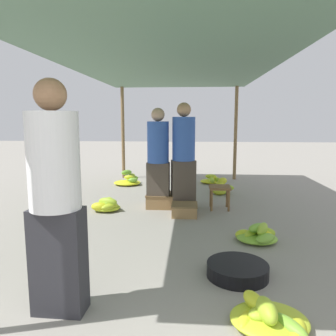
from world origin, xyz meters
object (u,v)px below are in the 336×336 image
at_px(banana_pile_right_3, 212,180).
at_px(vendor_foreground, 55,196).
at_px(basin_black, 237,270).
at_px(banana_pile_right_0, 258,235).
at_px(stool, 220,191).
at_px(banana_pile_right_1, 270,318).
at_px(banana_pile_left_1, 129,180).
at_px(shopper_walking_mid, 184,155).
at_px(crate_mid, 185,210).
at_px(crate_near, 160,200).
at_px(shopper_walking_far, 158,157).
at_px(banana_pile_right_2, 221,188).
at_px(banana_pile_left_0, 106,205).

bearing_deg(banana_pile_right_3, vendor_foreground, -105.68).
bearing_deg(basin_black, banana_pile_right_0, 68.12).
distance_m(stool, banana_pile_right_1, 3.11).
bearing_deg(banana_pile_left_1, banana_pile_right_1, -68.43).
bearing_deg(shopper_walking_mid, basin_black, -76.30).
bearing_deg(crate_mid, crate_near, 130.59).
bearing_deg(banana_pile_left_1, crate_mid, -60.43).
bearing_deg(shopper_walking_far, crate_near, 75.24).
relative_size(banana_pile_right_2, crate_near, 1.09).
bearing_deg(banana_pile_right_2, shopper_walking_mid, -123.17).
relative_size(vendor_foreground, banana_pile_right_0, 3.37).
bearing_deg(banana_pile_right_2, shopper_walking_far, -135.27).
bearing_deg(banana_pile_right_0, banana_pile_right_3, 95.45).
bearing_deg(banana_pile_right_3, crate_near, -115.28).
bearing_deg(shopper_walking_mid, banana_pile_left_1, 124.04).
bearing_deg(basin_black, banana_pile_right_3, 89.72).
bearing_deg(vendor_foreground, banana_pile_right_1, -3.49).
relative_size(vendor_foreground, stool, 4.58).
height_order(banana_pile_left_1, banana_pile_right_3, banana_pile_left_1).
distance_m(banana_pile_right_0, banana_pile_right_1, 1.68).
distance_m(basin_black, banana_pile_right_1, 0.77).
bearing_deg(crate_mid, basin_black, -74.35).
relative_size(vendor_foreground, banana_pile_left_1, 2.92).
relative_size(banana_pile_right_1, crate_mid, 1.41).
height_order(vendor_foreground, stool, vendor_foreground).
height_order(crate_mid, shopper_walking_far, shopper_walking_far).
distance_m(basin_black, crate_near, 2.60).
distance_m(banana_pile_right_2, shopper_walking_mid, 1.52).
distance_m(stool, crate_near, 1.00).
relative_size(basin_black, crate_near, 1.25).
xyz_separation_m(basin_black, shopper_walking_far, (-0.98, 2.32, 0.79)).
xyz_separation_m(banana_pile_left_1, crate_near, (0.89, -1.83, 0.01)).
height_order(stool, banana_pile_left_1, stool).
bearing_deg(shopper_walking_mid, crate_mid, -85.66).
xyz_separation_m(stool, banana_pile_right_2, (0.12, 1.09, -0.19)).
distance_m(banana_pile_left_0, banana_pile_left_1, 2.15).
bearing_deg(banana_pile_left_0, stool, 7.98).
xyz_separation_m(stool, banana_pile_left_0, (-1.82, -0.26, -0.22)).
height_order(basin_black, banana_pile_right_1, banana_pile_right_1).
xyz_separation_m(vendor_foreground, banana_pile_right_3, (1.45, 5.15, -0.82)).
bearing_deg(vendor_foreground, banana_pile_left_0, 97.76).
bearing_deg(crate_near, banana_pile_left_1, 116.10).
xyz_separation_m(banana_pile_left_0, shopper_walking_mid, (1.23, 0.25, 0.80)).
distance_m(banana_pile_right_1, shopper_walking_mid, 3.28).
height_order(basin_black, crate_mid, crate_mid).
distance_m(banana_pile_right_0, banana_pile_right_2, 2.54).
xyz_separation_m(banana_pile_left_1, banana_pile_right_3, (1.88, 0.25, -0.02)).
xyz_separation_m(banana_pile_left_1, banana_pile_right_2, (2.00, -0.80, 0.02)).
bearing_deg(banana_pile_right_1, stool, 91.86).
bearing_deg(banana_pile_right_0, shopper_walking_mid, 123.08).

